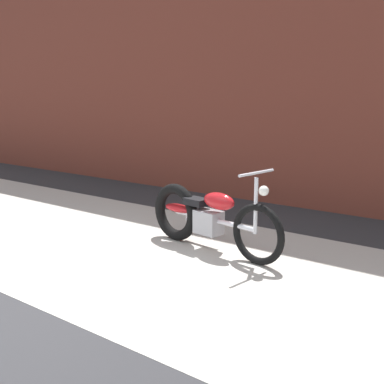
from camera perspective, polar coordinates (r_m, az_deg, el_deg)
ground_plane at (r=4.68m, az=-19.67°, el=-12.11°), size 80.00×80.00×0.00m
sidewalk_slab at (r=5.73m, az=-4.78°, el=-7.09°), size 36.00×3.50×0.01m
brick_building_wall at (r=8.35m, az=11.72°, el=16.30°), size 36.00×0.50×5.13m
motorcycle_red at (r=5.75m, az=1.43°, el=-2.90°), size 2.00×0.62×1.03m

